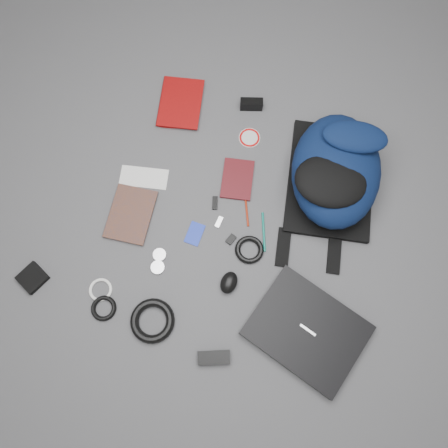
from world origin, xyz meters
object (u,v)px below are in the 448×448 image
(laptop, at_px, (307,330))
(comic_book, at_px, (111,210))
(dvd_case, at_px, (237,179))
(compact_camera, at_px, (251,104))
(backpack, at_px, (336,170))
(textbook_red, at_px, (160,101))
(power_brick, at_px, (214,357))
(pouch, at_px, (32,278))
(mouse, at_px, (229,283))

(laptop, height_order, comic_book, laptop)
(dvd_case, relative_size, compact_camera, 1.81)
(backpack, bearing_deg, textbook_red, 161.06)
(backpack, relative_size, laptop, 1.34)
(backpack, xyz_separation_m, power_brick, (-0.21, -0.79, -0.09))
(textbook_red, xyz_separation_m, dvd_case, (0.42, -0.22, -0.01))
(laptop, distance_m, pouch, 1.03)
(comic_book, distance_m, mouse, 0.54)
(backpack, xyz_separation_m, compact_camera, (-0.40, 0.21, -0.08))
(laptop, relative_size, mouse, 4.56)
(mouse, bearing_deg, dvd_case, 107.07)
(comic_book, xyz_separation_m, dvd_case, (0.43, 0.29, -0.00))
(compact_camera, bearing_deg, textbook_red, 177.80)
(power_brick, bearing_deg, textbook_red, 100.02)
(laptop, xyz_separation_m, power_brick, (-0.28, -0.20, -0.01))
(dvd_case, bearing_deg, backpack, 6.42)
(laptop, height_order, textbook_red, laptop)
(backpack, xyz_separation_m, comic_book, (-0.78, -0.40, -0.10))
(comic_book, relative_size, dvd_case, 1.32)
(laptop, bearing_deg, dvd_case, 148.15)
(dvd_case, xyz_separation_m, pouch, (-0.59, -0.63, 0.00))
(power_brick, xyz_separation_m, pouch, (-0.73, 0.05, -0.00))
(comic_book, distance_m, pouch, 0.38)
(mouse, xyz_separation_m, power_brick, (0.04, -0.27, -0.01))
(dvd_case, distance_m, pouch, 0.86)
(pouch, bearing_deg, power_brick, -3.52)
(compact_camera, bearing_deg, backpack, -45.95)
(mouse, bearing_deg, textbook_red, 132.54)
(laptop, xyz_separation_m, dvd_case, (-0.42, 0.47, -0.01))
(laptop, height_order, pouch, laptop)
(textbook_red, relative_size, dvd_case, 1.39)
(mouse, bearing_deg, pouch, -159.58)
(laptop, relative_size, compact_camera, 4.15)
(comic_book, relative_size, pouch, 2.49)
(backpack, height_order, mouse, backpack)
(laptop, height_order, compact_camera, compact_camera)
(backpack, xyz_separation_m, laptop, (0.07, -0.59, -0.09))
(comic_book, xyz_separation_m, power_brick, (0.57, -0.39, 0.01))
(laptop, bearing_deg, comic_book, -176.12)
(backpack, bearing_deg, comic_book, -163.57)
(compact_camera, distance_m, pouch, 1.10)
(textbook_red, height_order, power_brick, power_brick)
(comic_book, distance_m, power_brick, 0.68)
(power_brick, bearing_deg, dvd_case, 79.74)
(backpack, distance_m, dvd_case, 0.38)
(textbook_red, bearing_deg, mouse, -62.84)
(laptop, xyz_separation_m, comic_book, (-0.85, 0.19, -0.01))
(backpack, bearing_deg, pouch, -152.77)
(compact_camera, distance_m, mouse, 0.75)
(laptop, bearing_deg, backpack, 113.52)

